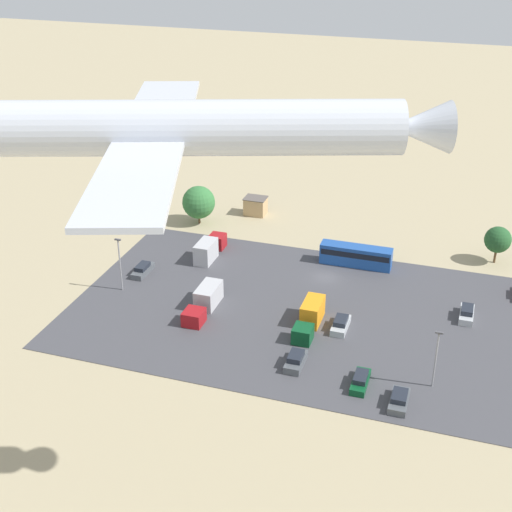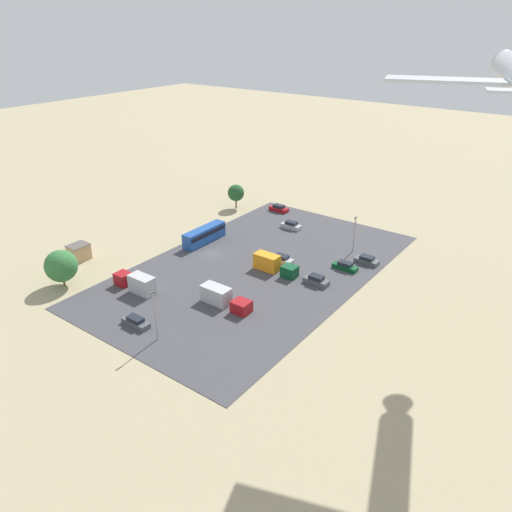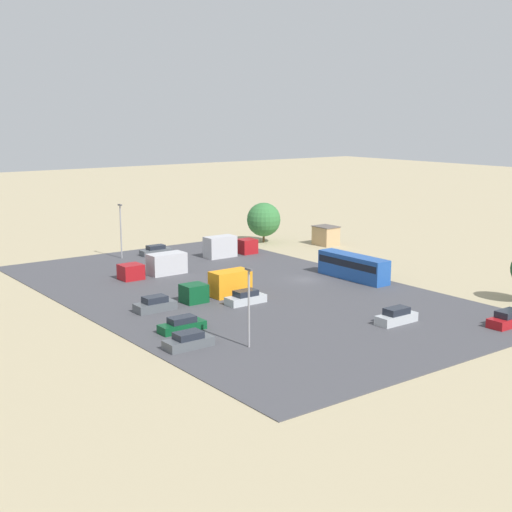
# 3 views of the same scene
# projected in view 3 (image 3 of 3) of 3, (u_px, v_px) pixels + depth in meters

# --- Properties ---
(ground_plane) EXTENTS (400.00, 400.00, 0.00)m
(ground_plane) POSITION_uv_depth(u_px,v_px,m) (306.00, 280.00, 91.90)
(ground_plane) COLOR tan
(parking_lot_surface) EXTENTS (63.64, 38.14, 0.08)m
(parking_lot_surface) POSITION_uv_depth(u_px,v_px,m) (237.00, 292.00, 85.51)
(parking_lot_surface) COLOR #424247
(parking_lot_surface) RESTS_ON ground
(shed_building) EXTENTS (3.88, 3.21, 3.13)m
(shed_building) POSITION_uv_depth(u_px,v_px,m) (326.00, 236.00, 116.34)
(shed_building) COLOR tan
(shed_building) RESTS_ON ground
(bus) EXTENTS (10.83, 2.46, 3.15)m
(bus) POSITION_uv_depth(u_px,v_px,m) (353.00, 266.00, 91.90)
(bus) COLOR #1E4C9E
(bus) RESTS_ON ground
(parked_car_0) EXTENTS (1.94, 4.50, 1.63)m
(parked_car_0) POSITION_uv_depth(u_px,v_px,m) (155.00, 305.00, 77.10)
(parked_car_0) COLOR #4C5156
(parked_car_0) RESTS_ON ground
(parked_car_1) EXTENTS (1.96, 4.54, 1.49)m
(parked_car_1) POSITION_uv_depth(u_px,v_px,m) (188.00, 341.00, 64.91)
(parked_car_1) COLOR #4C5156
(parked_car_1) RESTS_ON ground
(parked_car_2) EXTENTS (1.88, 4.66, 1.54)m
(parked_car_2) POSITION_uv_depth(u_px,v_px,m) (246.00, 298.00, 80.09)
(parked_car_2) COLOR #ADB2B7
(parked_car_2) RESTS_ON ground
(parked_car_3) EXTENTS (1.72, 4.74, 1.47)m
(parked_car_3) POSITION_uv_depth(u_px,v_px,m) (182.00, 325.00, 69.89)
(parked_car_3) COLOR #0C4723
(parked_car_3) RESTS_ON ground
(parked_car_4) EXTENTS (1.89, 4.74, 1.60)m
(parked_car_4) POSITION_uv_depth(u_px,v_px,m) (508.00, 319.00, 71.66)
(parked_car_4) COLOR maroon
(parked_car_4) RESTS_ON ground
(parked_car_5) EXTENTS (1.80, 4.65, 1.63)m
(parked_car_5) POSITION_uv_depth(u_px,v_px,m) (396.00, 317.00, 72.54)
(parked_car_5) COLOR #ADB2B7
(parked_car_5) RESTS_ON ground
(parked_car_6) EXTENTS (1.72, 4.80, 1.48)m
(parked_car_6) POSITION_uv_depth(u_px,v_px,m) (156.00, 251.00, 108.04)
(parked_car_6) COLOR #4C5156
(parked_car_6) RESTS_ON ground
(parked_truck_0) EXTENTS (2.40, 8.55, 3.16)m
(parked_truck_0) POSITION_uv_depth(u_px,v_px,m) (228.00, 247.00, 106.81)
(parked_truck_0) COLOR maroon
(parked_truck_0) RESTS_ON ground
(parked_truck_1) EXTENTS (2.39, 8.73, 2.99)m
(parked_truck_1) POSITION_uv_depth(u_px,v_px,m) (220.00, 286.00, 82.61)
(parked_truck_1) COLOR #0C4723
(parked_truck_1) RESTS_ON ground
(parked_truck_2) EXTENTS (2.55, 9.20, 2.81)m
(parked_truck_2) POSITION_uv_depth(u_px,v_px,m) (157.00, 266.00, 93.99)
(parked_truck_2) COLOR maroon
(parked_truck_2) RESTS_ON ground
(tree_apron_mid) EXTENTS (5.62, 5.62, 6.67)m
(tree_apron_mid) POSITION_uv_depth(u_px,v_px,m) (264.00, 220.00, 118.28)
(tree_apron_mid) COLOR brown
(tree_apron_mid) RESTS_ON ground
(light_pole_lot_centre) EXTENTS (0.90, 0.28, 8.04)m
(light_pole_lot_centre) POSITION_uv_depth(u_px,v_px,m) (121.00, 229.00, 104.61)
(light_pole_lot_centre) COLOR gray
(light_pole_lot_centre) RESTS_ON ground
(light_pole_lot_edge) EXTENTS (0.90, 0.28, 7.38)m
(light_pole_lot_edge) POSITION_uv_depth(u_px,v_px,m) (249.00, 304.00, 64.38)
(light_pole_lot_edge) COLOR gray
(light_pole_lot_edge) RESTS_ON ground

